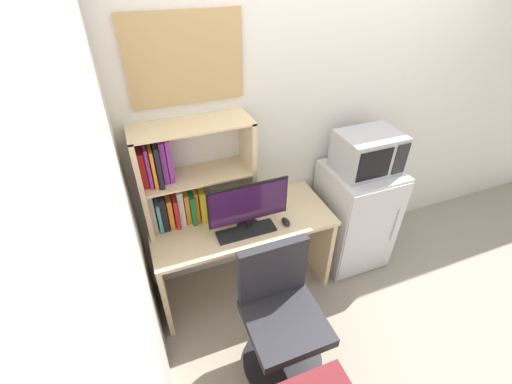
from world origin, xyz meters
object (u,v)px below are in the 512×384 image
Objects in this scene: mini_fridge at (354,215)px; monitor at (249,205)px; microwave at (368,152)px; desk_chair at (281,320)px; wall_corkboard at (186,59)px; computer_mouse at (286,222)px; hutch_bookshelf at (181,181)px; keyboard at (246,231)px.

monitor is at bearing -174.73° from mini_fridge.
microwave is (0.00, 0.00, 0.62)m from mini_fridge.
wall_corkboard reaches higher than desk_chair.
mini_fridge is 1.00× the size of desk_chair.
wall_corkboard is at bearing 139.91° from computer_mouse.
hutch_bookshelf is at bearing 116.04° from desk_chair.
mini_fridge is 1.20m from desk_chair.
mini_fridge is 1.33× the size of wall_corkboard.
keyboard is 1.08m from mini_fridge.
mini_fridge is at bearing 7.17° from keyboard.
microwave is 1.38m from desk_chair.
wall_corkboard reaches higher than monitor.
keyboard is at bearing -172.66° from microwave.
monitor is 0.62× the size of desk_chair.
hutch_bookshelf is 0.83× the size of mini_fridge.
keyboard is at bearing -39.34° from hutch_bookshelf.
wall_corkboard is (-0.26, 0.94, 1.43)m from desk_chair.
mini_fridge is at bearing 11.36° from computer_mouse.
wall_corkboard is (0.15, 0.12, 0.76)m from hutch_bookshelf.
computer_mouse is 0.67m from desk_chair.
mini_fridge reaches higher than computer_mouse.
mini_fridge is 1.87m from wall_corkboard.
monitor reaches higher than computer_mouse.
computer_mouse is 0.10× the size of desk_chair.
computer_mouse is at bearing -25.49° from hutch_bookshelf.
keyboard is 0.45× the size of mini_fridge.
wall_corkboard reaches higher than mini_fridge.
keyboard is at bearing 176.52° from computer_mouse.
wall_corkboard is (-1.25, 0.28, 1.36)m from mini_fridge.
wall_corkboard is at bearing 167.32° from mini_fridge.
desk_chair is at bearing -63.96° from hutch_bookshelf.
keyboard is at bearing -172.83° from mini_fridge.
monitor is 6.05× the size of computer_mouse.
hutch_bookshelf reaches higher than computer_mouse.
hutch_bookshelf is at bearing 146.89° from monitor.
computer_mouse is (0.26, -0.06, -0.19)m from monitor.
keyboard is 0.90× the size of microwave.
hutch_bookshelf reaches higher than monitor.
hutch_bookshelf is 0.49m from monitor.
hutch_bookshelf is at bearing 154.51° from computer_mouse.
mini_fridge is at bearing 5.27° from monitor.
monitor is at bearing -56.48° from wall_corkboard.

